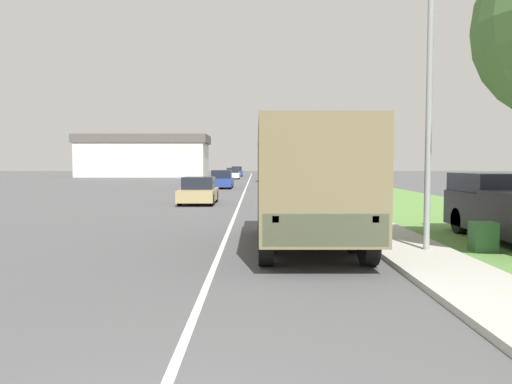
{
  "coord_description": "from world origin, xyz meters",
  "views": [
    {
      "loc": [
        0.85,
        -2.74,
        2.1
      ],
      "look_at": [
        0.84,
        10.91,
        1.3
      ],
      "focal_mm": 35.0,
      "sensor_mm": 36.0,
      "label": 1
    }
  ],
  "objects_px": {
    "military_truck": "(307,180)",
    "car_farthest_ahead": "(237,172)",
    "car_nearest_ahead": "(199,192)",
    "car_third_ahead": "(266,175)",
    "car_fourth_ahead": "(233,174)",
    "car_second_ahead": "(222,180)",
    "lamp_post": "(420,80)"
  },
  "relations": [
    {
      "from": "car_third_ahead",
      "to": "car_fourth_ahead",
      "type": "bearing_deg",
      "value": 116.12
    },
    {
      "from": "car_farthest_ahead",
      "to": "lamp_post",
      "type": "height_order",
      "value": "lamp_post"
    },
    {
      "from": "car_nearest_ahead",
      "to": "car_second_ahead",
      "type": "xyz_separation_m",
      "value": [
        0.09,
        15.98,
        0.05
      ]
    },
    {
      "from": "car_nearest_ahead",
      "to": "car_fourth_ahead",
      "type": "xyz_separation_m",
      "value": [
        -0.08,
        39.94,
        0.04
      ]
    },
    {
      "from": "car_fourth_ahead",
      "to": "lamp_post",
      "type": "height_order",
      "value": "lamp_post"
    },
    {
      "from": "military_truck",
      "to": "car_fourth_ahead",
      "type": "relative_size",
      "value": 1.71
    },
    {
      "from": "car_nearest_ahead",
      "to": "car_farthest_ahead",
      "type": "height_order",
      "value": "car_farthest_ahead"
    },
    {
      "from": "military_truck",
      "to": "car_fourth_ahead",
      "type": "height_order",
      "value": "military_truck"
    },
    {
      "from": "car_fourth_ahead",
      "to": "car_farthest_ahead",
      "type": "height_order",
      "value": "car_farthest_ahead"
    },
    {
      "from": "car_fourth_ahead",
      "to": "car_farthest_ahead",
      "type": "bearing_deg",
      "value": 89.94
    },
    {
      "from": "car_second_ahead",
      "to": "lamp_post",
      "type": "distance_m",
      "value": 31.16
    },
    {
      "from": "car_third_ahead",
      "to": "lamp_post",
      "type": "distance_m",
      "value": 45.99
    },
    {
      "from": "military_truck",
      "to": "car_farthest_ahead",
      "type": "relative_size",
      "value": 1.51
    },
    {
      "from": "car_nearest_ahead",
      "to": "car_fourth_ahead",
      "type": "height_order",
      "value": "car_fourth_ahead"
    },
    {
      "from": "military_truck",
      "to": "car_second_ahead",
      "type": "distance_m",
      "value": 29.71
    },
    {
      "from": "car_farthest_ahead",
      "to": "car_third_ahead",
      "type": "bearing_deg",
      "value": -79.07
    },
    {
      "from": "military_truck",
      "to": "car_nearest_ahead",
      "type": "distance_m",
      "value": 14.11
    },
    {
      "from": "military_truck",
      "to": "car_fourth_ahead",
      "type": "bearing_deg",
      "value": 94.59
    },
    {
      "from": "car_second_ahead",
      "to": "car_third_ahead",
      "type": "height_order",
      "value": "car_third_ahead"
    },
    {
      "from": "car_third_ahead",
      "to": "car_fourth_ahead",
      "type": "relative_size",
      "value": 1.14
    },
    {
      "from": "car_third_ahead",
      "to": "car_fourth_ahead",
      "type": "height_order",
      "value": "car_third_ahead"
    },
    {
      "from": "car_third_ahead",
      "to": "car_farthest_ahead",
      "type": "height_order",
      "value": "car_third_ahead"
    },
    {
      "from": "car_second_ahead",
      "to": "car_farthest_ahead",
      "type": "distance_m",
      "value": 36.88
    },
    {
      "from": "car_third_ahead",
      "to": "lamp_post",
      "type": "relative_size",
      "value": 0.71
    },
    {
      "from": "car_fourth_ahead",
      "to": "car_second_ahead",
      "type": "bearing_deg",
      "value": -89.6
    },
    {
      "from": "military_truck",
      "to": "car_second_ahead",
      "type": "height_order",
      "value": "military_truck"
    },
    {
      "from": "car_nearest_ahead",
      "to": "car_third_ahead",
      "type": "height_order",
      "value": "car_third_ahead"
    },
    {
      "from": "car_third_ahead",
      "to": "car_farthest_ahead",
      "type": "bearing_deg",
      "value": 100.93
    },
    {
      "from": "car_fourth_ahead",
      "to": "car_farthest_ahead",
      "type": "xyz_separation_m",
      "value": [
        0.01,
        12.92,
        0.04
      ]
    },
    {
      "from": "car_third_ahead",
      "to": "military_truck",
      "type": "bearing_deg",
      "value": -89.81
    },
    {
      "from": "lamp_post",
      "to": "car_second_ahead",
      "type": "bearing_deg",
      "value": 102.19
    },
    {
      "from": "military_truck",
      "to": "lamp_post",
      "type": "bearing_deg",
      "value": -19.94
    }
  ]
}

